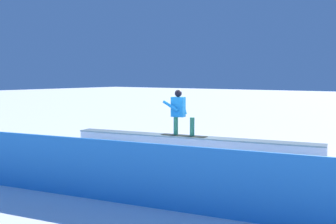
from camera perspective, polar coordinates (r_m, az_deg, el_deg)
The scene contains 4 objects.
ground_plane at distance 12.49m, azimuth 3.17°, elevation -6.80°, with size 120.00×120.00×0.00m, color white.
grind_box at distance 12.43m, azimuth 3.17°, elevation -5.29°, with size 7.76×2.13×0.74m.
snowboarder at distance 12.41m, azimuth 1.66°, elevation 0.12°, with size 1.49×0.59×1.41m.
safety_fence at distance 8.94m, azimuth -13.12°, elevation -7.56°, with size 13.88×0.06×1.28m, color #2B87E0.
Camera 1 is at (-6.62, 10.28, 2.58)m, focal length 43.13 mm.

